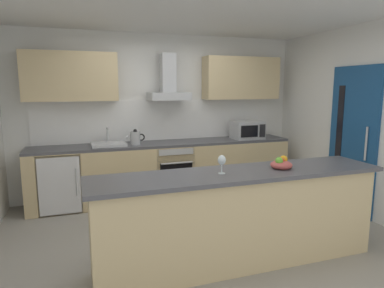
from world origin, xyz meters
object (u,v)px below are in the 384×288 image
oven (171,170)px  sink (109,144)px  microwave (247,130)px  kettle (135,138)px  range_hood (168,85)px  fruit_bowl (281,164)px  wine_glass (222,161)px  refrigerator (60,181)px

oven → sink: bearing=179.3°
microwave → sink: (-2.29, 0.04, -0.12)m
kettle → range_hood: bearing=16.1°
kettle → fruit_bowl: size_ratio=1.31×
wine_glass → fruit_bowl: wine_glass is taller
refrigerator → kettle: 1.24m
fruit_bowl → kettle: bearing=116.4°
sink → range_hood: (0.96, 0.12, 0.86)m
refrigerator → microwave: size_ratio=1.70×
fruit_bowl → sink: bearing=123.5°
sink → kettle: (0.40, -0.04, 0.08)m
oven → sink: sink is taller
kettle → sink: bearing=173.5°
microwave → kettle: size_ratio=1.73×
kettle → range_hood: 0.98m
refrigerator → range_hood: (1.66, 0.13, 1.36)m
refrigerator → kettle: kettle is taller
kettle → wine_glass: bearing=-78.6°
refrigerator → kettle: size_ratio=2.94×
refrigerator → wine_glass: size_ratio=4.78×
kettle → wine_glass: 2.25m
oven → refrigerator: (-1.66, -0.00, -0.03)m
sink → kettle: 0.40m
oven → range_hood: size_ratio=1.11×
microwave → kettle: microwave is taller
fruit_bowl → oven: bearing=103.3°
oven → kettle: (-0.57, -0.03, 0.55)m
kettle → range_hood: size_ratio=0.40×
refrigerator → sink: 0.86m
microwave → wine_glass: (-1.45, -2.21, 0.02)m
refrigerator → fruit_bowl: size_ratio=3.86×
range_hood → kettle: bearing=-163.9°
fruit_bowl → microwave: bearing=70.2°
refrigerator → range_hood: size_ratio=1.18×
microwave → kettle: (-1.89, -0.01, -0.04)m
refrigerator → fruit_bowl: (2.19, -2.24, 0.57)m
microwave → fruit_bowl: size_ratio=2.27×
sink → range_hood: size_ratio=0.69×
refrigerator → kettle: bearing=-1.6°
oven → microwave: size_ratio=1.60×
sink → fruit_bowl: sink is taller
sink → refrigerator: bearing=-178.9°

